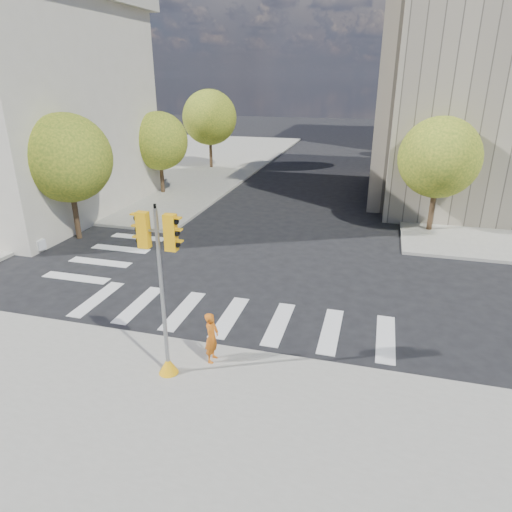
{
  "coord_description": "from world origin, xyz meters",
  "views": [
    {
      "loc": [
        4.58,
        -15.58,
        8.06
      ],
      "look_at": [
        0.64,
        -1.13,
        2.1
      ],
      "focal_mm": 32.0,
      "sensor_mm": 36.0,
      "label": 1
    }
  ],
  "objects_px": {
    "lamp_near": "(443,138)",
    "lamp_far": "(426,118)",
    "planter_wall": "(3,236)",
    "photographer": "(212,337)",
    "traffic_signal": "(163,306)"
  },
  "relations": [
    {
      "from": "lamp_near",
      "to": "lamp_far",
      "type": "bearing_deg",
      "value": 90.0
    },
    {
      "from": "lamp_far",
      "to": "lamp_near",
      "type": "bearing_deg",
      "value": -90.0
    },
    {
      "from": "lamp_far",
      "to": "planter_wall",
      "type": "bearing_deg",
      "value": -130.25
    },
    {
      "from": "lamp_near",
      "to": "traffic_signal",
      "type": "relative_size",
      "value": 1.63
    },
    {
      "from": "traffic_signal",
      "to": "photographer",
      "type": "xyz_separation_m",
      "value": [
        1.0,
        0.91,
        -1.34
      ]
    },
    {
      "from": "lamp_near",
      "to": "lamp_far",
      "type": "height_order",
      "value": "same"
    },
    {
      "from": "lamp_far",
      "to": "photographer",
      "type": "height_order",
      "value": "lamp_far"
    },
    {
      "from": "traffic_signal",
      "to": "planter_wall",
      "type": "xyz_separation_m",
      "value": [
        -13.06,
        8.06,
        -1.87
      ]
    },
    {
      "from": "lamp_far",
      "to": "traffic_signal",
      "type": "xyz_separation_m",
      "value": [
        -8.69,
        -33.75,
        -2.31
      ]
    },
    {
      "from": "planter_wall",
      "to": "photographer",
      "type": "bearing_deg",
      "value": -13.99
    },
    {
      "from": "lamp_far",
      "to": "planter_wall",
      "type": "xyz_separation_m",
      "value": [
        -21.75,
        -25.69,
        -4.18
      ]
    },
    {
      "from": "lamp_far",
      "to": "photographer",
      "type": "distance_m",
      "value": 33.93
    },
    {
      "from": "lamp_near",
      "to": "traffic_signal",
      "type": "xyz_separation_m",
      "value": [
        -8.69,
        -19.75,
        -2.31
      ]
    },
    {
      "from": "lamp_near",
      "to": "lamp_far",
      "type": "relative_size",
      "value": 1.0
    },
    {
      "from": "lamp_far",
      "to": "planter_wall",
      "type": "height_order",
      "value": "lamp_far"
    }
  ]
}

